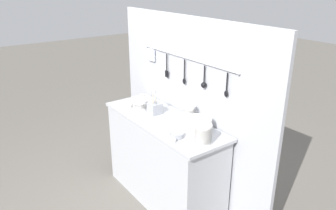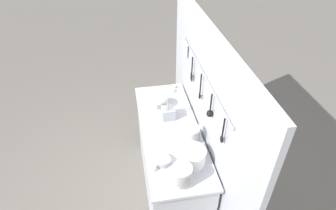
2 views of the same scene
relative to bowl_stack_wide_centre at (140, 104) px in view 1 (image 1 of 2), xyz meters
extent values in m
plane|color=#666059|center=(0.35, 0.05, -1.00)|extent=(20.00, 20.00, 0.00)
cube|color=#ADAFB5|center=(0.35, 0.05, -0.07)|extent=(1.47, 0.54, 0.03)
cube|color=#ADAFB5|center=(0.35, 0.05, -0.54)|extent=(1.41, 0.51, 0.91)
cube|color=#A8AAB2|center=(0.35, 0.36, -0.04)|extent=(2.27, 0.04, 1.92)
cylinder|color=#93969E|center=(0.35, 0.32, 0.52)|extent=(1.38, 0.01, 0.01)
sphere|color=#93969E|center=(-0.34, 0.32, 0.52)|extent=(0.02, 0.02, 0.02)
sphere|color=#93969E|center=(1.04, 0.32, 0.52)|extent=(0.02, 0.02, 0.02)
cube|color=silver|center=(-0.24, 0.31, 0.45)|extent=(0.12, 0.02, 0.13)
cylinder|color=#93969E|center=(-0.24, 0.32, 0.52)|extent=(0.00, 0.01, 0.02)
cylinder|color=black|center=(0.05, 0.31, 0.42)|extent=(0.01, 0.01, 0.18)
cube|color=black|center=(0.05, 0.31, 0.30)|extent=(0.05, 0.01, 0.07)
cylinder|color=#93969E|center=(0.05, 0.32, 0.52)|extent=(0.01, 0.01, 0.02)
cylinder|color=black|center=(0.36, 0.31, 0.41)|extent=(0.01, 0.01, 0.20)
ellipsoid|color=black|center=(0.36, 0.31, 0.29)|extent=(0.04, 0.02, 0.06)
cylinder|color=#93969E|center=(0.36, 0.32, 0.52)|extent=(0.01, 0.01, 0.02)
cylinder|color=black|center=(0.64, 0.31, 0.43)|extent=(0.01, 0.01, 0.16)
sphere|color=black|center=(0.64, 0.31, 0.33)|extent=(0.06, 0.06, 0.06)
cylinder|color=#93969E|center=(0.64, 0.32, 0.52)|extent=(0.01, 0.01, 0.02)
cylinder|color=black|center=(0.93, 0.31, 0.43)|extent=(0.01, 0.01, 0.16)
ellipsoid|color=black|center=(0.93, 0.31, 0.32)|extent=(0.04, 0.02, 0.06)
cylinder|color=#93969E|center=(0.93, 0.32, 0.52)|extent=(0.00, 0.01, 0.02)
cube|color=white|center=(-0.02, 0.33, 0.19)|extent=(0.07, 0.01, 0.07)
cube|color=white|center=(0.23, 0.33, 0.19)|extent=(0.07, 0.01, 0.07)
cube|color=white|center=(0.48, 0.33, 0.19)|extent=(0.07, 0.01, 0.07)
cube|color=white|center=(0.72, 0.33, 0.19)|extent=(0.07, 0.01, 0.07)
cylinder|color=white|center=(0.00, 0.00, -0.03)|extent=(0.16, 0.16, 0.05)
cylinder|color=white|center=(0.00, 0.00, 0.00)|extent=(0.16, 0.16, 0.05)
cylinder|color=white|center=(0.00, 0.00, 0.03)|extent=(0.16, 0.16, 0.05)
cylinder|color=white|center=(0.96, 0.03, -0.03)|extent=(0.15, 0.15, 0.04)
cylinder|color=white|center=(0.96, 0.03, -0.01)|extent=(0.15, 0.15, 0.04)
cylinder|color=white|center=(0.96, 0.03, 0.01)|extent=(0.15, 0.15, 0.04)
cylinder|color=white|center=(0.96, 0.03, 0.03)|extent=(0.15, 0.15, 0.04)
cylinder|color=white|center=(0.96, 0.03, 0.06)|extent=(0.15, 0.15, 0.04)
cylinder|color=white|center=(0.96, 0.03, 0.08)|extent=(0.15, 0.15, 0.04)
cylinder|color=white|center=(0.96, 0.03, 0.10)|extent=(0.15, 0.15, 0.04)
cylinder|color=white|center=(0.55, 0.22, -0.03)|extent=(0.11, 0.11, 0.05)
cylinder|color=white|center=(0.55, 0.22, 0.00)|extent=(0.11, 0.11, 0.05)
cylinder|color=white|center=(0.55, 0.22, 0.03)|extent=(0.11, 0.11, 0.05)
cylinder|color=white|center=(0.55, 0.22, 0.06)|extent=(0.11, 0.11, 0.05)
cylinder|color=white|center=(0.55, 0.22, 0.09)|extent=(0.11, 0.11, 0.05)
cylinder|color=white|center=(0.78, 0.15, -0.05)|extent=(0.22, 0.22, 0.01)
cylinder|color=white|center=(0.78, 0.15, -0.04)|extent=(0.22, 0.22, 0.01)
cylinder|color=white|center=(0.78, 0.15, -0.03)|extent=(0.22, 0.22, 0.01)
cylinder|color=white|center=(0.78, 0.15, -0.02)|extent=(0.22, 0.22, 0.01)
cylinder|color=white|center=(0.78, 0.15, -0.01)|extent=(0.22, 0.22, 0.01)
cylinder|color=white|center=(0.78, 0.15, 0.00)|extent=(0.22, 0.22, 0.01)
cylinder|color=white|center=(0.78, 0.15, 0.01)|extent=(0.22, 0.22, 0.01)
cylinder|color=white|center=(0.78, 0.15, 0.02)|extent=(0.22, 0.22, 0.01)
cylinder|color=white|center=(0.78, 0.15, 0.03)|extent=(0.22, 0.22, 0.01)
cylinder|color=white|center=(0.78, 0.15, 0.04)|extent=(0.22, 0.22, 0.01)
cylinder|color=white|center=(0.78, 0.15, 0.05)|extent=(0.22, 0.22, 0.01)
cylinder|color=white|center=(0.78, 0.15, 0.06)|extent=(0.22, 0.22, 0.01)
cylinder|color=white|center=(0.78, 0.15, 0.07)|extent=(0.22, 0.22, 0.01)
cylinder|color=white|center=(0.78, 0.15, 0.08)|extent=(0.22, 0.22, 0.01)
cylinder|color=#93969E|center=(0.74, -0.08, -0.03)|extent=(0.13, 0.13, 0.04)
cube|color=#93969E|center=(0.19, 0.06, 0.00)|extent=(0.12, 0.12, 0.11)
cylinder|color=#C6B793|center=(0.22, 0.06, 0.10)|extent=(0.01, 0.03, 0.20)
cylinder|color=#93969E|center=(0.22, 0.06, 0.11)|extent=(0.03, 0.03, 0.21)
cylinder|color=#C6B793|center=(0.19, 0.05, 0.10)|extent=(0.02, 0.03, 0.19)
cylinder|color=#93969E|center=(0.16, 0.05, 0.11)|extent=(0.02, 0.03, 0.21)
cylinder|color=#C6B793|center=(0.18, 0.04, 0.08)|extent=(0.01, 0.01, 0.16)
cylinder|color=#93969E|center=(0.22, 0.04, 0.10)|extent=(0.02, 0.03, 0.19)
cylinder|color=white|center=(-0.31, 0.21, -0.04)|extent=(0.05, 0.05, 0.04)
cylinder|color=white|center=(-0.11, -0.07, -0.04)|extent=(0.05, 0.05, 0.04)
cylinder|color=white|center=(-0.23, 0.18, -0.04)|extent=(0.05, 0.05, 0.04)
cylinder|color=white|center=(0.81, -0.17, -0.04)|extent=(0.05, 0.05, 0.04)
camera|label=1|loc=(2.78, -1.66, 1.26)|focal=35.00mm
camera|label=2|loc=(2.25, -0.30, 1.70)|focal=30.00mm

